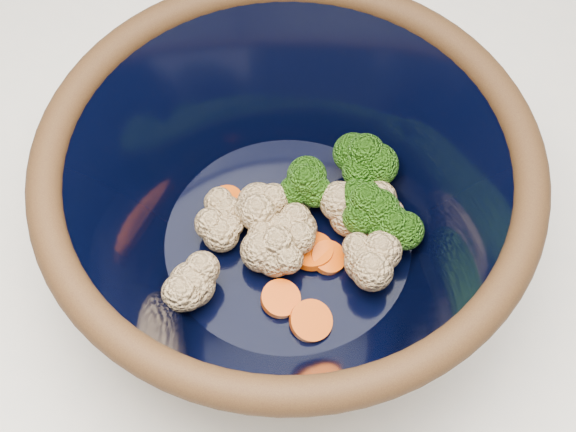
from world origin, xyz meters
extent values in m
cube|color=white|center=(0.00, 0.00, 0.45)|extent=(1.20, 1.20, 0.90)
cylinder|color=black|center=(-0.09, -0.06, 0.91)|extent=(0.20, 0.20, 0.01)
torus|color=black|center=(-0.09, -0.06, 1.03)|extent=(0.33, 0.33, 0.02)
cylinder|color=black|center=(-0.09, -0.06, 0.93)|extent=(0.19, 0.19, 0.00)
cylinder|color=#608442|center=(-0.04, -0.03, 0.94)|extent=(0.01, 0.01, 0.02)
ellipsoid|color=#367416|center=(-0.04, -0.03, 0.97)|extent=(0.04, 0.04, 0.04)
cylinder|color=#608442|center=(-0.09, -0.03, 0.94)|extent=(0.01, 0.01, 0.02)
ellipsoid|color=#367416|center=(-0.09, -0.03, 0.96)|extent=(0.04, 0.04, 0.03)
cylinder|color=#608442|center=(-0.02, -0.04, 0.94)|extent=(0.01, 0.01, 0.02)
ellipsoid|color=#367416|center=(-0.02, -0.04, 0.96)|extent=(0.04, 0.04, 0.03)
cylinder|color=#608442|center=(-0.06, 0.01, 0.94)|extent=(0.01, 0.01, 0.02)
ellipsoid|color=#367416|center=(-0.06, 0.01, 0.97)|extent=(0.05, 0.05, 0.04)
sphere|color=beige|center=(-0.14, -0.07, 0.95)|extent=(0.03, 0.03, 0.03)
sphere|color=beige|center=(-0.05, -0.03, 0.95)|extent=(0.03, 0.03, 0.03)
sphere|color=beige|center=(-0.10, -0.09, 0.95)|extent=(0.03, 0.03, 0.03)
sphere|color=beige|center=(-0.08, -0.06, 0.95)|extent=(0.03, 0.03, 0.03)
sphere|color=beige|center=(-0.13, -0.09, 0.95)|extent=(0.03, 0.03, 0.03)
sphere|color=beige|center=(-0.09, -0.07, 0.95)|extent=(0.03, 0.03, 0.03)
sphere|color=beige|center=(-0.12, -0.05, 0.95)|extent=(0.03, 0.03, 0.03)
sphere|color=beige|center=(-0.02, -0.06, 0.95)|extent=(0.03, 0.03, 0.03)
sphere|color=beige|center=(-0.13, -0.13, 0.95)|extent=(0.03, 0.03, 0.03)
sphere|color=beige|center=(-0.09, -0.09, 0.95)|extent=(0.03, 0.03, 0.03)
sphere|color=beige|center=(-0.08, -0.06, 0.95)|extent=(0.03, 0.03, 0.03)
sphere|color=beige|center=(-0.04, -0.03, 0.95)|extent=(0.03, 0.03, 0.03)
cylinder|color=#E34E09|center=(-0.07, -0.07, 0.94)|extent=(0.03, 0.03, 0.01)
cylinder|color=#E34E09|center=(-0.13, -0.07, 0.94)|extent=(0.03, 0.03, 0.01)
cylinder|color=#E34E09|center=(-0.04, -0.12, 0.94)|extent=(0.03, 0.03, 0.01)
cylinder|color=#E34E09|center=(-0.09, -0.06, 0.94)|extent=(0.03, 0.03, 0.01)
cylinder|color=#E34E09|center=(-0.07, -0.11, 0.94)|extent=(0.03, 0.03, 0.01)
cylinder|color=#E34E09|center=(-0.05, -0.07, 0.94)|extent=(0.03, 0.03, 0.01)
cylinder|color=#E34E09|center=(-0.14, -0.05, 0.94)|extent=(0.03, 0.03, 0.01)
cylinder|color=#E34E09|center=(-0.12, -0.05, 0.94)|extent=(0.03, 0.03, 0.01)
camera|label=1|loc=(0.04, -0.33, 1.46)|focal=50.00mm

